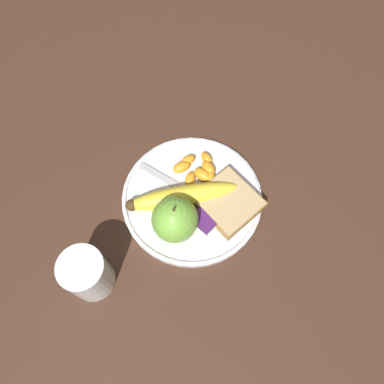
% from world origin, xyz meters
% --- Properties ---
extents(ground_plane, '(3.00, 3.00, 0.00)m').
position_xyz_m(ground_plane, '(0.00, 0.00, 0.00)').
color(ground_plane, '#42281C').
extents(plate, '(0.24, 0.24, 0.01)m').
position_xyz_m(plate, '(0.00, 0.00, 0.01)').
color(plate, silver).
rests_on(plate, ground_plane).
extents(juice_glass, '(0.07, 0.07, 0.09)m').
position_xyz_m(juice_glass, '(-0.02, -0.21, 0.04)').
color(juice_glass, silver).
rests_on(juice_glass, ground_plane).
extents(apple, '(0.07, 0.07, 0.08)m').
position_xyz_m(apple, '(0.02, -0.06, 0.05)').
color(apple, '#72B23D').
rests_on(apple, plate).
extents(banana, '(0.14, 0.17, 0.04)m').
position_xyz_m(banana, '(-0.01, -0.02, 0.03)').
color(banana, yellow).
rests_on(banana, plate).
extents(bread_slice, '(0.10, 0.10, 0.02)m').
position_xyz_m(bread_slice, '(0.05, 0.03, 0.02)').
color(bread_slice, olive).
rests_on(bread_slice, plate).
extents(fork, '(0.17, 0.05, 0.00)m').
position_xyz_m(fork, '(-0.01, 0.00, 0.01)').
color(fork, '#B2B2B7').
rests_on(fork, plate).
extents(jam_packet, '(0.04, 0.03, 0.02)m').
position_xyz_m(jam_packet, '(0.05, -0.02, 0.02)').
color(jam_packet, white).
rests_on(jam_packet, plate).
extents(orange_segment_0, '(0.03, 0.03, 0.02)m').
position_xyz_m(orange_segment_0, '(-0.02, 0.02, 0.02)').
color(orange_segment_0, orange).
rests_on(orange_segment_0, plate).
extents(orange_segment_1, '(0.04, 0.03, 0.02)m').
position_xyz_m(orange_segment_1, '(-0.01, 0.04, 0.02)').
color(orange_segment_1, orange).
rests_on(orange_segment_1, plate).
extents(orange_segment_2, '(0.02, 0.03, 0.02)m').
position_xyz_m(orange_segment_2, '(-0.05, 0.04, 0.02)').
color(orange_segment_2, orange).
rests_on(orange_segment_2, plate).
extents(orange_segment_3, '(0.03, 0.03, 0.02)m').
position_xyz_m(orange_segment_3, '(-0.00, 0.05, 0.02)').
color(orange_segment_3, orange).
rests_on(orange_segment_3, plate).
extents(orange_segment_4, '(0.03, 0.02, 0.02)m').
position_xyz_m(orange_segment_4, '(-0.00, 0.00, 0.02)').
color(orange_segment_4, orange).
rests_on(orange_segment_4, plate).
extents(orange_segment_5, '(0.03, 0.03, 0.02)m').
position_xyz_m(orange_segment_5, '(0.02, 0.02, 0.02)').
color(orange_segment_5, orange).
rests_on(orange_segment_5, plate).
extents(orange_segment_6, '(0.03, 0.04, 0.02)m').
position_xyz_m(orange_segment_6, '(-0.05, 0.03, 0.02)').
color(orange_segment_6, orange).
rests_on(orange_segment_6, plate).
extents(orange_segment_7, '(0.03, 0.03, 0.02)m').
position_xyz_m(orange_segment_7, '(0.02, 0.01, 0.02)').
color(orange_segment_7, orange).
rests_on(orange_segment_7, plate).
extents(orange_segment_8, '(0.03, 0.02, 0.01)m').
position_xyz_m(orange_segment_8, '(-0.03, 0.07, 0.02)').
color(orange_segment_8, orange).
rests_on(orange_segment_8, plate).
extents(orange_segment_9, '(0.04, 0.03, 0.02)m').
position_xyz_m(orange_segment_9, '(-0.01, 0.06, 0.02)').
color(orange_segment_9, orange).
rests_on(orange_segment_9, plate).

